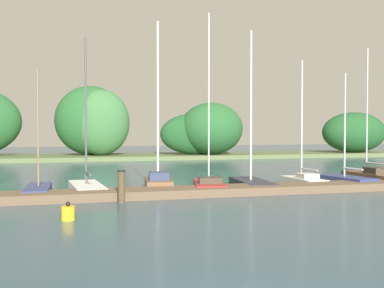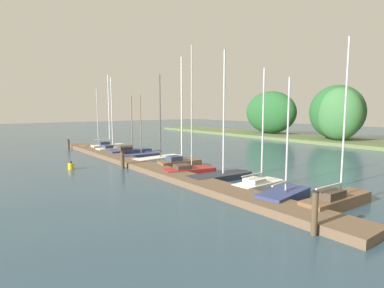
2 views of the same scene
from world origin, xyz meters
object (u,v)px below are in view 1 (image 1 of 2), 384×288
Objects in this scene: sailboat_11 at (368,176)px; channel_buoy_0 at (68,213)px; sailboat_4 at (38,189)px; sailboat_5 at (87,186)px; sailboat_10 at (346,180)px; mooring_piling_1 at (121,187)px; sailboat_9 at (303,179)px; sailboat_7 at (209,184)px; sailboat_6 at (158,181)px; sailboat_8 at (251,180)px.

channel_buoy_0 is at bearing 115.95° from sailboat_11.
sailboat_4 is 2.15m from sailboat_5.
mooring_piling_1 is at bearing 95.28° from sailboat_10.
sailboat_11 is (4.08, 0.29, 0.04)m from sailboat_9.
sailboat_4 is 0.66× the size of sailboat_7.
sailboat_5 reaches higher than mooring_piling_1.
sailboat_9 is 0.88× the size of sailboat_11.
mooring_piling_1 is 2.16× the size of channel_buoy_0.
sailboat_4 is 5.32m from sailboat_6.
sailboat_11 is at bearing -73.35° from sailboat_10.
sailboat_10 is (4.89, -0.56, -0.05)m from sailboat_8.
sailboat_8 reaches higher than sailboat_4.
sailboat_6 is at bearing 59.03° from mooring_piling_1.
sailboat_11 is 17.02m from channel_buoy_0.
sailboat_4 is 16.85m from sailboat_11.
sailboat_6 is 11.54m from sailboat_11.
sailboat_7 is (5.48, -1.05, 0.04)m from sailboat_5.
sailboat_10 is 2.24m from sailboat_11.
sailboat_4 is 4.33× the size of mooring_piling_1.
sailboat_11 reaches higher than sailboat_9.
sailboat_4 is at bearing 101.25° from channel_buoy_0.
sailboat_8 reaches higher than sailboat_5.
sailboat_6 reaches higher than sailboat_8.
sailboat_9 is at bearing -96.33° from sailboat_5.
mooring_piling_1 is (-11.62, -2.80, 0.34)m from sailboat_10.
sailboat_8 is at bearing -87.23° from sailboat_4.
sailboat_5 is at bearing 93.48° from sailboat_6.
sailboat_6 is 1.39× the size of sailboat_10.
sailboat_5 reaches higher than sailboat_4.
sailboat_4 is 9.92m from sailboat_8.
sailboat_11 is at bearing 23.28° from channel_buoy_0.
sailboat_8 is 7.52m from mooring_piling_1.
sailboat_6 reaches higher than sailboat_4.
sailboat_9 is (5.23, 0.76, 0.01)m from sailboat_7.
mooring_piling_1 reaches higher than channel_buoy_0.
sailboat_10 reaches higher than channel_buoy_0.
sailboat_9 is 13.23m from channel_buoy_0.
sailboat_8 is at bearing 90.87° from sailboat_9.
sailboat_11 is at bearing -94.78° from sailboat_5.
sailboat_7 is 1.07× the size of sailboat_8.
channel_buoy_0 is (1.21, -6.08, -0.02)m from sailboat_4.
sailboat_7 reaches higher than sailboat_4.
mooring_piling_1 is (1.14, -3.75, 0.36)m from sailboat_5.
sailboat_7 is at bearing 82.54° from sailboat_10.
channel_buoy_0 is at bearing 104.78° from sailboat_10.
sailboat_7 reaches higher than sailboat_9.
channel_buoy_0 is (-8.70, -6.34, -0.11)m from sailboat_8.
sailboat_6 is (5.30, 0.43, 0.18)m from sailboat_4.
sailboat_8 is (4.61, -0.16, -0.09)m from sailboat_6.
sailboat_5 is at bearing 87.34° from sailboat_9.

